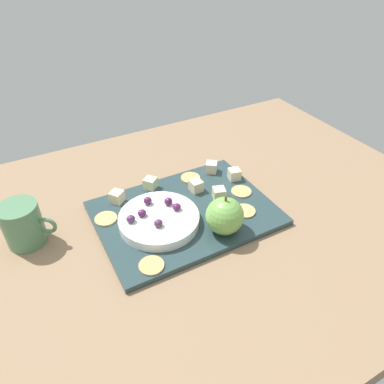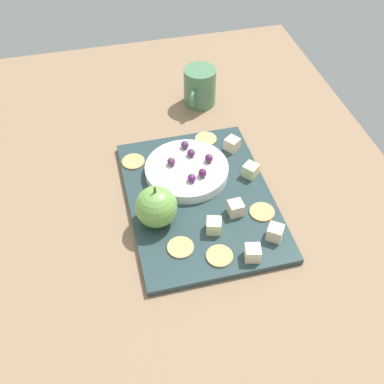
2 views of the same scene
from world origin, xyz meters
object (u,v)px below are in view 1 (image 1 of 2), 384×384
Objects in this scene: cheese_cube_3 at (211,167)px; apple_whole at (225,216)px; cracker_1 at (241,192)px; cracker_0 at (245,211)px; serving_dish at (159,219)px; cracker_4 at (151,265)px; platter at (185,213)px; cheese_cube_0 at (196,186)px; cheese_cube_2 at (117,197)px; grape_3 at (142,213)px; cracker_3 at (106,219)px; cup at (23,224)px; grape_5 at (131,219)px; cheese_cube_4 at (150,183)px; grape_1 at (158,223)px; grape_2 at (178,208)px; grape_4 at (148,201)px; cracker_2 at (190,178)px; cheese_cube_1 at (234,174)px; cheese_cube_5 at (219,194)px; grape_0 at (168,201)px.

apple_whole is at bearing 65.81° from cheese_cube_3.
cracker_0 is at bearing 60.99° from cracker_1.
cracker_4 is at bearing 59.12° from serving_dish.
cheese_cube_0 is (-5.97, -5.60, 2.07)cm from platter.
cheese_cube_2 is at bearing -50.47° from apple_whole.
cheese_cube_0 is 1.47× the size of grape_3.
serving_dish is 11.88cm from cracker_3.
cup is at bearing -10.27° from cracker_1.
grape_3 is 1.00× the size of grape_5.
cheese_cube_2 is at bearing -92.25° from cracker_4.
cheese_cube_4 is 0.56× the size of cracker_4.
cheese_cube_2 is 15.25cm from grape_1.
grape_4 reaches higher than grape_2.
cracker_1 is 1.00× the size of cracker_3.
cheese_cube_0 is 1.47× the size of grape_4.
grape_2 is (9.72, 12.22, 2.74)cm from cracker_2.
cheese_cube_1 is 0.56× the size of cracker_1.
cheese_cube_1 is at bearing -113.24° from cracker_0.
cheese_cube_1 is at bearing 150.96° from cracker_2.
cracker_2 is 2.62× the size of grape_5.
cracker_4 is at bearing 87.89° from grape_5.
serving_dish is 13.20cm from cheese_cube_4.
serving_dish reaches higher than cracker_4.
cheese_cube_1 is at bearing -170.12° from grape_3.
cheese_cube_5 is at bearing -179.05° from grape_5.
cracker_0 is at bearing 160.09° from grape_2.
grape_2 is at bearing -19.91° from cracker_0.
cracker_4 is (17.49, 1.91, -3.80)cm from apple_whole.
grape_5 reaches higher than cracker_2.
cup reaches higher than cheese_cube_1.
cheese_cube_3 is (-25.80, -0.29, 0.00)cm from cheese_cube_2.
serving_dish is at bearing -8.03° from grape_2.
cracker_1 is (-22.15, -0.61, -0.88)cm from serving_dish.
platter is at bearing -1.07° from cracker_1.
grape_2 is at bearing 163.80° from grape_3.
platter is 17.70cm from cracker_3.
cracker_0 is (5.15, 12.00, -1.18)cm from cheese_cube_1.
grape_5 is (5.90, -0.85, 1.90)cm from serving_dish.
grape_3 is (14.26, -10.20, -1.07)cm from apple_whole.
grape_0 is (0.02, 10.41, 1.66)cm from cheese_cube_4.
cheese_cube_0 reaches higher than cracker_4.
cheese_cube_4 reaches higher than cracker_4.
grape_1 is 1.00× the size of grape_2.
serving_dish is 3.91cm from grape_1.
grape_5 is at bearing 124.10° from cracker_3.
grape_3 reaches higher than cheese_cube_4.
serving_dish is 23.50cm from cheese_cube_3.
grape_5 is (24.51, -6.63, 2.77)cm from cracker_0.
grape_2 is at bearing -156.20° from grape_1.
grape_0 is at bearing 41.38° from cracker_2.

